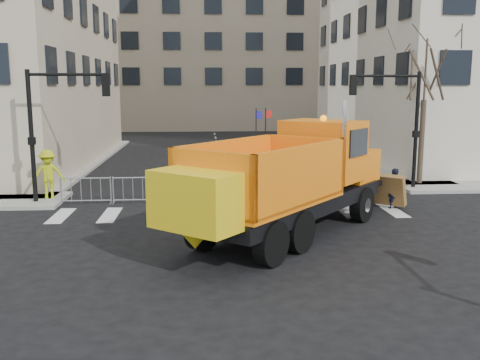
{
  "coord_description": "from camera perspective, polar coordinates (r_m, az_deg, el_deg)",
  "views": [
    {
      "loc": [
        -1.21,
        -14.22,
        4.73
      ],
      "look_at": [
        -0.04,
        2.5,
        1.8
      ],
      "focal_mm": 40.0,
      "sensor_mm": 36.0,
      "label": 1
    }
  ],
  "objects": [
    {
      "name": "ground",
      "position": [
        15.03,
        0.82,
        -8.41
      ],
      "size": [
        120.0,
        120.0,
        0.0
      ],
      "primitive_type": "plane",
      "color": "black",
      "rests_on": "ground"
    },
    {
      "name": "sidewalk_back",
      "position": [
        23.22,
        -0.94,
        -1.64
      ],
      "size": [
        64.0,
        5.0,
        0.15
      ],
      "primitive_type": "cube",
      "color": "gray",
      "rests_on": "ground"
    },
    {
      "name": "building_far",
      "position": [
        66.63,
        -3.06,
        16.18
      ],
      "size": [
        30.0,
        18.0,
        24.0
      ],
      "primitive_type": "cube",
      "color": "tan",
      "rests_on": "ground"
    },
    {
      "name": "traffic_light_left",
      "position": [
        22.85,
        -21.34,
        4.15
      ],
      "size": [
        0.18,
        0.18,
        5.4
      ],
      "primitive_type": "cylinder",
      "color": "black",
      "rests_on": "ground"
    },
    {
      "name": "traffic_light_right",
      "position": [
        25.71,
        18.27,
        4.9
      ],
      "size": [
        0.18,
        0.18,
        5.4
      ],
      "primitive_type": "cylinder",
      "color": "black",
      "rests_on": "ground"
    },
    {
      "name": "crowd_barriers",
      "position": [
        22.22,
        -2.75,
        -0.93
      ],
      "size": [
        12.6,
        0.6,
        1.1
      ],
      "primitive_type": null,
      "color": "#9EA0A5",
      "rests_on": "ground"
    },
    {
      "name": "street_tree",
      "position": [
        26.84,
        18.98,
        7.3
      ],
      "size": [
        3.0,
        3.0,
        7.5
      ],
      "primitive_type": null,
      "color": "#382B21",
      "rests_on": "ground"
    },
    {
      "name": "plow_truck",
      "position": [
        16.87,
        4.96,
        0.29
      ],
      "size": [
        9.42,
        10.39,
        4.31
      ],
      "rotation": [
        0.0,
        0.0,
        0.87
      ],
      "color": "black",
      "rests_on": "ground"
    },
    {
      "name": "cop_a",
      "position": [
        21.77,
        16.05,
        -0.87
      ],
      "size": [
        0.69,
        0.59,
        1.6
      ],
      "primitive_type": "imported",
      "rotation": [
        0.0,
        0.0,
        3.57
      ],
      "color": "black",
      "rests_on": "ground"
    },
    {
      "name": "cop_b",
      "position": [
        22.41,
        12.0,
        0.03
      ],
      "size": [
        1.17,
        1.1,
        1.92
      ],
      "primitive_type": "imported",
      "rotation": [
        0.0,
        0.0,
        2.61
      ],
      "color": "black",
      "rests_on": "ground"
    },
    {
      "name": "cop_c",
      "position": [
        22.35,
        11.56,
        0.18
      ],
      "size": [
        1.08,
        1.28,
        2.05
      ],
      "primitive_type": "imported",
      "rotation": [
        0.0,
        0.0,
        4.13
      ],
      "color": "black",
      "rests_on": "ground"
    },
    {
      "name": "worker",
      "position": [
        23.48,
        -19.78,
        0.6
      ],
      "size": [
        1.46,
        1.06,
        2.02
      ],
      "primitive_type": "imported",
      "rotation": [
        0.0,
        0.0,
        0.26
      ],
      "color": "#B7C216",
      "rests_on": "sidewalk_back"
    },
    {
      "name": "newspaper_box",
      "position": [
        22.67,
        11.53,
        -0.52
      ],
      "size": [
        0.56,
        0.54,
        1.1
      ],
      "primitive_type": "cube",
      "rotation": [
        0.0,
        0.0,
        0.37
      ],
      "color": "#BB100E",
      "rests_on": "sidewalk_back"
    }
  ]
}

